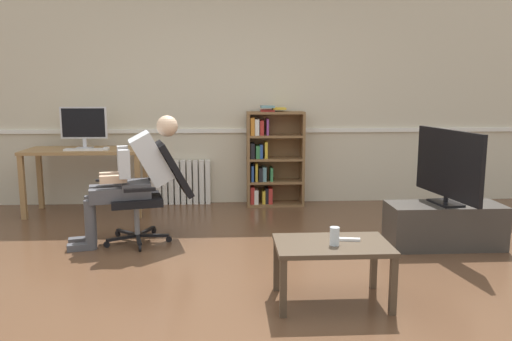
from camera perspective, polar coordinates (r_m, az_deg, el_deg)
The scene contains 15 objects.
ground_plane at distance 4.02m, azimuth -1.48°, elevation -11.93°, with size 18.00×18.00×0.00m, color brown.
back_wall at distance 6.39m, azimuth -2.28°, elevation 8.38°, with size 12.00×0.13×2.70m.
computer_desk at distance 6.17m, azimuth -18.65°, elevation 1.35°, with size 1.35×0.61×0.76m.
imac_monitor at distance 6.21m, azimuth -18.86°, elevation 4.95°, with size 0.53×0.14×0.48m.
keyboard at distance 6.01m, azimuth -18.80°, elevation 2.26°, with size 0.44×0.12×0.02m, color white.
computer_mouse at distance 5.97m, azimuth -16.53°, elevation 2.38°, with size 0.06×0.10×0.03m, color white.
bookshelf at distance 6.27m, azimuth 1.62°, elevation 1.31°, with size 0.70×0.29×1.24m.
radiator at distance 6.42m, azimuth -8.53°, elevation -1.31°, with size 0.75×0.08×0.56m.
office_chair at distance 4.89m, azimuth -11.50°, elevation -1.91°, with size 0.84×0.66×0.95m.
person_seated at distance 4.85m, azimuth -13.67°, elevation -0.55°, with size 1.05×0.54×1.20m.
tv_stand at distance 4.99m, azimuth 20.45°, elevation -5.82°, with size 1.04×0.42×0.40m.
tv_screen at distance 4.88m, azimuth 20.84°, elevation 0.54°, with size 0.24×0.99×0.68m.
coffee_table at distance 3.51m, azimuth 8.59°, elevation -8.96°, with size 0.77×0.50×0.42m.
drinking_glass at distance 3.43m, azimuth 8.86°, elevation -7.33°, with size 0.06×0.06×0.12m, color silver.
spare_remote at distance 3.56m, azimuth 10.46°, elevation -7.65°, with size 0.04×0.15×0.02m, color white.
Camera 1 is at (-0.11, -3.74, 1.46)m, focal length 35.47 mm.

